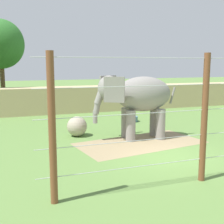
% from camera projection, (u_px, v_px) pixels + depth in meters
% --- Properties ---
extents(ground_plane, '(120.00, 120.00, 0.00)m').
position_uv_depth(ground_plane, '(167.00, 156.00, 12.39)').
color(ground_plane, '#5B7F3D').
extents(dirt_patch, '(6.55, 4.06, 0.01)m').
position_uv_depth(dirt_patch, '(140.00, 143.00, 14.49)').
color(dirt_patch, '#937F5B').
rests_on(dirt_patch, ground).
extents(embankment_wall, '(36.00, 1.80, 2.03)m').
position_uv_depth(embankment_wall, '(88.00, 99.00, 24.07)').
color(embankment_wall, tan).
rests_on(embankment_wall, ground).
extents(elephant, '(4.39, 1.99, 3.26)m').
position_uv_depth(elephant, '(137.00, 97.00, 15.05)').
color(elephant, gray).
rests_on(elephant, ground).
extents(enrichment_ball, '(1.06, 1.06, 1.06)m').
position_uv_depth(enrichment_ball, '(77.00, 126.00, 15.80)').
color(enrichment_ball, tan).
rests_on(enrichment_ball, ground).
extents(cable_fence, '(11.14, 0.20, 4.17)m').
position_uv_depth(cable_fence, '(208.00, 118.00, 9.59)').
color(cable_fence, brown).
rests_on(cable_fence, ground).
extents(water_tub, '(1.10, 1.10, 0.35)m').
position_uv_depth(water_tub, '(130.00, 119.00, 19.87)').
color(water_tub, slate).
rests_on(water_tub, ground).
extents(tree_left_of_centre, '(4.43, 4.43, 7.98)m').
position_uv_depth(tree_left_of_centre, '(0.00, 44.00, 28.07)').
color(tree_left_of_centre, brown).
rests_on(tree_left_of_centre, ground).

